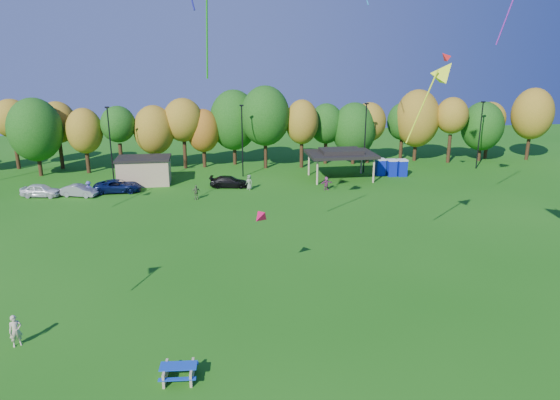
{
  "coord_description": "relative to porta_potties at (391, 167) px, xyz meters",
  "views": [
    {
      "loc": [
        -2.35,
        -22.26,
        14.99
      ],
      "look_at": [
        1.8,
        6.0,
        6.66
      ],
      "focal_mm": 32.0,
      "sensor_mm": 36.0,
      "label": 1
    }
  ],
  "objects": [
    {
      "name": "kite_7",
      "position": [
        -7.89,
        -28.53,
        12.82
      ],
      "size": [
        3.44,
        1.68,
        5.57
      ],
      "color": "#DDFF1A"
    },
    {
      "name": "far_person_1",
      "position": [
        -24.69,
        -7.46,
        -0.3
      ],
      "size": [
        1.01,
        0.64,
        1.6
      ],
      "primitive_type": "imported",
      "rotation": [
        0.0,
        0.0,
        0.29
      ],
      "color": "#586C42",
      "rests_on": "ground"
    },
    {
      "name": "porta_potties",
      "position": [
        0.0,
        0.0,
        0.0
      ],
      "size": [
        3.75,
        1.99,
        2.18
      ],
      "color": "#0D1EAB",
      "rests_on": "ground"
    },
    {
      "name": "far_person_2",
      "position": [
        -9.91,
        -5.68,
        -0.3
      ],
      "size": [
        1.55,
        0.85,
        1.59
      ],
      "primitive_type": "imported",
      "rotation": [
        0.0,
        0.0,
        0.27
      ],
      "color": "#903C6E",
      "rests_on": "ground"
    },
    {
      "name": "ground",
      "position": [
        -20.91,
        -37.59,
        -1.1
      ],
      "size": [
        160.0,
        160.0,
        0.0
      ],
      "primitive_type": "plane",
      "color": "#19600F",
      "rests_on": "ground"
    },
    {
      "name": "kite_9",
      "position": [
        -19.9,
        -29.22,
        3.9
      ],
      "size": [
        1.34,
        1.5,
        1.24
      ],
      "color": "#D30B46"
    },
    {
      "name": "lamp_posts",
      "position": [
        -18.91,
        2.41,
        3.8
      ],
      "size": [
        64.5,
        0.25,
        9.09
      ],
      "color": "black",
      "rests_on": "ground"
    },
    {
      "name": "pavilion",
      "position": [
        -6.91,
        -0.59,
        2.13
      ],
      "size": [
        8.2,
        6.2,
        3.77
      ],
      "color": "tan",
      "rests_on": "ground"
    },
    {
      "name": "utility_building",
      "position": [
        -30.91,
        0.41,
        0.54
      ],
      "size": [
        6.3,
        4.3,
        3.25
      ],
      "color": "tan",
      "rests_on": "ground"
    },
    {
      "name": "far_person_0",
      "position": [
        -36.41,
        -4.33,
        -0.26
      ],
      "size": [
        1.2,
        0.89,
        1.67
      ],
      "primitive_type": "imported",
      "rotation": [
        0.0,
        0.0,
        0.27
      ],
      "color": "#534DAA",
      "rests_on": "ground"
    },
    {
      "name": "car_c",
      "position": [
        -33.49,
        -3.19,
        -0.38
      ],
      "size": [
        5.19,
        2.41,
        1.44
      ],
      "primitive_type": "imported",
      "rotation": [
        0.0,
        0.0,
        1.58
      ],
      "color": "#0B1745",
      "rests_on": "ground"
    },
    {
      "name": "tree_line",
      "position": [
        -21.93,
        7.92,
        4.82
      ],
      "size": [
        93.57,
        10.55,
        11.15
      ],
      "color": "black",
      "rests_on": "ground"
    },
    {
      "name": "car_d",
      "position": [
        -20.89,
        -2.75,
        -0.44
      ],
      "size": [
        4.76,
        2.55,
        1.31
      ],
      "primitive_type": "imported",
      "rotation": [
        0.0,
        0.0,
        1.41
      ],
      "color": "black",
      "rests_on": "ground"
    },
    {
      "name": "kite_flyer",
      "position": [
        -33.76,
        -34.58,
        -0.21
      ],
      "size": [
        0.77,
        0.69,
        1.78
      ],
      "primitive_type": "imported",
      "rotation": [
        0.0,
        0.0,
        0.5
      ],
      "color": "beige",
      "rests_on": "ground"
    },
    {
      "name": "far_person_3",
      "position": [
        -18.69,
        -4.22,
        -0.22
      ],
      "size": [
        1.0,
        0.99,
        1.75
      ],
      "primitive_type": "imported",
      "rotation": [
        0.0,
        0.0,
        5.53
      ],
      "color": "#6B8A5E",
      "rests_on": "ground"
    },
    {
      "name": "kite_1",
      "position": [
        1.13,
        -9.89,
        13.75
      ],
      "size": [
        1.4,
        1.09,
        1.32
      ],
      "color": "red"
    },
    {
      "name": "picnic_table",
      "position": [
        -25.06,
        -38.76,
        -0.66
      ],
      "size": [
        1.86,
        1.58,
        0.76
      ],
      "rotation": [
        0.0,
        0.0,
        -0.08
      ],
      "color": "tan",
      "rests_on": "ground"
    },
    {
      "name": "car_a",
      "position": [
        -41.53,
        -3.9,
        -0.37
      ],
      "size": [
        4.49,
        2.48,
        1.45
      ],
      "primitive_type": "imported",
      "rotation": [
        0.0,
        0.0,
        1.38
      ],
      "color": "silver",
      "rests_on": "ground"
    },
    {
      "name": "car_b",
      "position": [
        -37.39,
        -4.39,
        -0.45
      ],
      "size": [
        4.19,
        2.58,
        1.3
      ],
      "primitive_type": "imported",
      "rotation": [
        0.0,
        0.0,
        1.24
      ],
      "color": "gray",
      "rests_on": "ground"
    }
  ]
}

